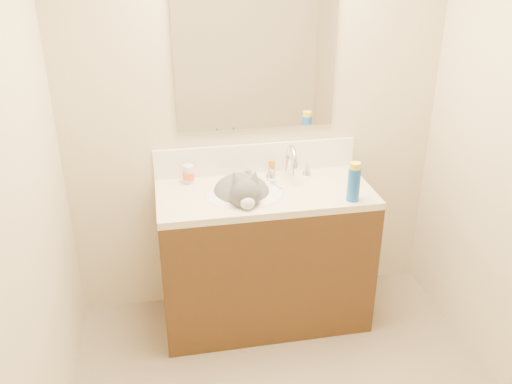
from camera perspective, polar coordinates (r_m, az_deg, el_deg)
name	(u,v)px	position (r m, az deg, el deg)	size (l,w,h in m)	color
room_shell	(323,145)	(1.90, 7.09, 4.91)	(2.24, 2.54, 2.52)	beige
vanity_cabinet	(264,259)	(3.23, 0.89, -7.09)	(1.20, 0.55, 0.82)	#432912
counter_slab	(265,194)	(3.02, 0.94, -0.19)	(1.20, 0.55, 0.04)	beige
basin	(245,206)	(3.00, -1.20, -1.49)	(0.45, 0.36, 0.14)	white
faucet	(291,165)	(3.14, 3.67, 2.89)	(0.28, 0.20, 0.21)	silver
cat	(243,196)	(2.99, -1.42, -0.39)	(0.37, 0.46, 0.34)	#4D4B4D
backsplash	(256,158)	(3.21, 0.00, 3.57)	(1.20, 0.02, 0.18)	white
mirror	(256,58)	(3.04, 0.00, 13.94)	(0.90, 0.02, 0.80)	white
pill_bottle	(189,174)	(3.11, -7.12, 1.87)	(0.06, 0.06, 0.11)	silver
pill_label	(189,175)	(3.11, -7.11, 1.75)	(0.07, 0.07, 0.04)	orange
silver_jar	(248,174)	(3.15, -0.81, 1.89)	(0.05, 0.05, 0.05)	#B7B7BC
amber_bottle	(272,168)	(3.19, 1.68, 2.56)	(0.04, 0.04, 0.10)	orange
toothbrush	(275,183)	(3.09, 1.96, 0.93)	(0.02, 0.15, 0.01)	silver
toothbrush_head	(275,183)	(3.09, 1.96, 0.98)	(0.02, 0.03, 0.02)	#6CB7E6
spray_can	(354,184)	(2.91, 10.24, 0.79)	(0.07, 0.07, 0.18)	#1959B3
spray_cap	(355,166)	(2.87, 10.40, 2.70)	(0.06, 0.06, 0.04)	yellow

